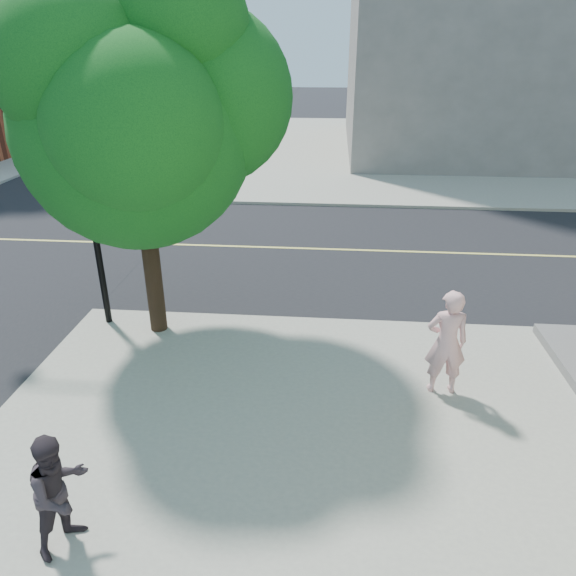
{
  "coord_description": "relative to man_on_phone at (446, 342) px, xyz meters",
  "views": [
    {
      "loc": [
        4.22,
        -9.95,
        5.43
      ],
      "look_at": [
        3.45,
        -1.07,
        1.3
      ],
      "focal_mm": 32.74,
      "sensor_mm": 36.0,
      "label": 1
    }
  ],
  "objects": [
    {
      "name": "sidewalk_ne",
      "position": [
        7.35,
        23.91,
        -0.99
      ],
      "size": [
        29.0,
        25.0,
        0.12
      ],
      "primitive_type": "cube",
      "color": "gray",
      "rests_on": "ground"
    },
    {
      "name": "ground",
      "position": [
        -6.15,
        2.41,
        -1.05
      ],
      "size": [
        140.0,
        140.0,
        0.0
      ],
      "primitive_type": "plane",
      "color": "black",
      "rests_on": "ground"
    },
    {
      "name": "filler_ne",
      "position": [
        7.85,
        24.41,
        6.07
      ],
      "size": [
        18.0,
        16.0,
        14.0
      ],
      "primitive_type": "cube",
      "color": "slate",
      "rests_on": "sidewalk_ne"
    },
    {
      "name": "road_ew",
      "position": [
        -6.15,
        6.91,
        -1.04
      ],
      "size": [
        140.0,
        9.0,
        0.01
      ],
      "primitive_type": "cube",
      "color": "black",
      "rests_on": "ground"
    },
    {
      "name": "pedestrian",
      "position": [
        -4.86,
        -3.41,
        -0.17
      ],
      "size": [
        0.84,
        0.92,
        1.52
      ],
      "primitive_type": "imported",
      "rotation": [
        0.0,
        0.0,
        1.12
      ],
      "color": "#2D252A",
      "rests_on": "sidewalk_se"
    },
    {
      "name": "street_tree",
      "position": [
        -5.28,
        1.69,
        3.47
      ],
      "size": [
        5.14,
        4.67,
        6.82
      ],
      "rotation": [
        0.0,
        0.0,
        0.0
      ],
      "color": "black",
      "rests_on": "sidewalk_se"
    },
    {
      "name": "man_on_phone",
      "position": [
        0.0,
        0.0,
        0.0
      ],
      "size": [
        0.69,
        0.47,
        1.86
      ],
      "primitive_type": "imported",
      "rotation": [
        0.0,
        0.0,
        3.18
      ],
      "color": "#E2A6A6",
      "rests_on": "sidewalk_se"
    }
  ]
}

